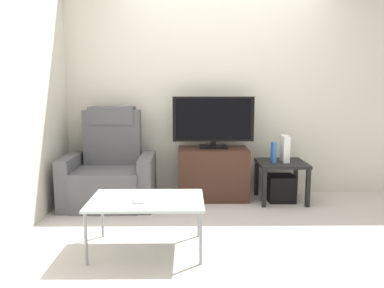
{
  "coord_description": "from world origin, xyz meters",
  "views": [
    {
      "loc": [
        -0.4,
        -3.51,
        1.3
      ],
      "look_at": [
        -0.35,
        0.5,
        0.7
      ],
      "focal_mm": 35.68,
      "sensor_mm": 36.0,
      "label": 1
    }
  ],
  "objects_px": {
    "tv_stand": "(213,173)",
    "cell_phone": "(137,201)",
    "side_table": "(281,168)",
    "coffee_table": "(147,202)",
    "subwoofer_box": "(281,188)",
    "book_upright": "(274,152)",
    "television": "(213,121)",
    "recliner_armchair": "(110,171)",
    "game_console": "(285,149)"
  },
  "relations": [
    {
      "from": "television",
      "to": "side_table",
      "type": "distance_m",
      "value": 0.95
    },
    {
      "from": "television",
      "to": "side_table",
      "type": "height_order",
      "value": "television"
    },
    {
      "from": "book_upright",
      "to": "game_console",
      "type": "bearing_deg",
      "value": 12.53
    },
    {
      "from": "tv_stand",
      "to": "side_table",
      "type": "bearing_deg",
      "value": -7.22
    },
    {
      "from": "side_table",
      "to": "cell_phone",
      "type": "bearing_deg",
      "value": -136.42
    },
    {
      "from": "side_table",
      "to": "coffee_table",
      "type": "relative_size",
      "value": 0.6
    },
    {
      "from": "game_console",
      "to": "coffee_table",
      "type": "distance_m",
      "value": 1.97
    },
    {
      "from": "book_upright",
      "to": "cell_phone",
      "type": "bearing_deg",
      "value": -134.81
    },
    {
      "from": "television",
      "to": "cell_phone",
      "type": "bearing_deg",
      "value": -114.48
    },
    {
      "from": "recliner_armchair",
      "to": "subwoofer_box",
      "type": "height_order",
      "value": "recliner_armchair"
    },
    {
      "from": "subwoofer_box",
      "to": "game_console",
      "type": "xyz_separation_m",
      "value": [
        0.04,
        0.01,
        0.46
      ]
    },
    {
      "from": "subwoofer_box",
      "to": "book_upright",
      "type": "distance_m",
      "value": 0.43
    },
    {
      "from": "television",
      "to": "game_console",
      "type": "height_order",
      "value": "television"
    },
    {
      "from": "television",
      "to": "book_upright",
      "type": "distance_m",
      "value": 0.77
    },
    {
      "from": "book_upright",
      "to": "cell_phone",
      "type": "height_order",
      "value": "book_upright"
    },
    {
      "from": "subwoofer_box",
      "to": "cell_phone",
      "type": "height_order",
      "value": "cell_phone"
    },
    {
      "from": "recliner_armchair",
      "to": "book_upright",
      "type": "relative_size",
      "value": 4.78
    },
    {
      "from": "tv_stand",
      "to": "game_console",
      "type": "distance_m",
      "value": 0.87
    },
    {
      "from": "game_console",
      "to": "book_upright",
      "type": "bearing_deg",
      "value": -167.47
    },
    {
      "from": "television",
      "to": "coffee_table",
      "type": "xyz_separation_m",
      "value": [
        -0.62,
        -1.45,
        -0.52
      ]
    },
    {
      "from": "tv_stand",
      "to": "television",
      "type": "height_order",
      "value": "television"
    },
    {
      "from": "tv_stand",
      "to": "coffee_table",
      "type": "xyz_separation_m",
      "value": [
        -0.62,
        -1.43,
        0.09
      ]
    },
    {
      "from": "subwoofer_box",
      "to": "side_table",
      "type": "bearing_deg",
      "value": 71.57
    },
    {
      "from": "book_upright",
      "to": "cell_phone",
      "type": "relative_size",
      "value": 1.51
    },
    {
      "from": "side_table",
      "to": "coffee_table",
      "type": "height_order",
      "value": "side_table"
    },
    {
      "from": "tv_stand",
      "to": "cell_phone",
      "type": "relative_size",
      "value": 5.37
    },
    {
      "from": "tv_stand",
      "to": "television",
      "type": "xyz_separation_m",
      "value": [
        0.0,
        0.02,
        0.61
      ]
    },
    {
      "from": "coffee_table",
      "to": "book_upright",
      "type": "bearing_deg",
      "value": 45.32
    },
    {
      "from": "recliner_armchair",
      "to": "cell_phone",
      "type": "relative_size",
      "value": 7.2
    },
    {
      "from": "subwoofer_box",
      "to": "recliner_armchair",
      "type": "bearing_deg",
      "value": -177.33
    },
    {
      "from": "tv_stand",
      "to": "recliner_armchair",
      "type": "distance_m",
      "value": 1.18
    },
    {
      "from": "side_table",
      "to": "cell_phone",
      "type": "distance_m",
      "value": 2.02
    },
    {
      "from": "cell_phone",
      "to": "game_console",
      "type": "bearing_deg",
      "value": 27.94
    },
    {
      "from": "coffee_table",
      "to": "subwoofer_box",
      "type": "bearing_deg",
      "value": 43.63
    },
    {
      "from": "recliner_armchair",
      "to": "book_upright",
      "type": "bearing_deg",
      "value": 13.48
    },
    {
      "from": "game_console",
      "to": "cell_phone",
      "type": "bearing_deg",
      "value": -136.9
    },
    {
      "from": "subwoofer_box",
      "to": "coffee_table",
      "type": "bearing_deg",
      "value": -136.37
    },
    {
      "from": "book_upright",
      "to": "recliner_armchair",
      "type": "bearing_deg",
      "value": -177.8
    },
    {
      "from": "tv_stand",
      "to": "side_table",
      "type": "height_order",
      "value": "tv_stand"
    },
    {
      "from": "television",
      "to": "coffee_table",
      "type": "bearing_deg",
      "value": -113.21
    },
    {
      "from": "recliner_armchair",
      "to": "side_table",
      "type": "bearing_deg",
      "value": 13.96
    },
    {
      "from": "television",
      "to": "subwoofer_box",
      "type": "height_order",
      "value": "television"
    },
    {
      "from": "television",
      "to": "recliner_armchair",
      "type": "relative_size",
      "value": 0.87
    },
    {
      "from": "tv_stand",
      "to": "book_upright",
      "type": "bearing_deg",
      "value": -9.92
    },
    {
      "from": "game_console",
      "to": "coffee_table",
      "type": "relative_size",
      "value": 0.33
    },
    {
      "from": "side_table",
      "to": "cell_phone",
      "type": "xyz_separation_m",
      "value": [
        -1.46,
        -1.39,
        0.04
      ]
    },
    {
      "from": "television",
      "to": "subwoofer_box",
      "type": "bearing_deg",
      "value": -8.57
    },
    {
      "from": "tv_stand",
      "to": "side_table",
      "type": "relative_size",
      "value": 1.49
    },
    {
      "from": "book_upright",
      "to": "cell_phone",
      "type": "xyz_separation_m",
      "value": [
        -1.36,
        -1.37,
        -0.14
      ]
    },
    {
      "from": "side_table",
      "to": "book_upright",
      "type": "bearing_deg",
      "value": -168.69
    }
  ]
}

